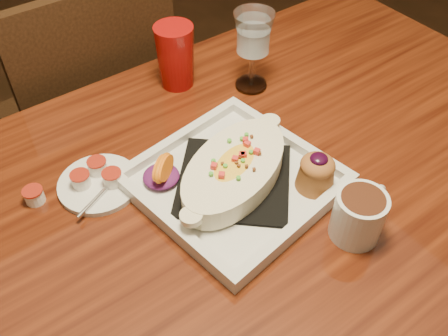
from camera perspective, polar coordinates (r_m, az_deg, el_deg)
table at (r=0.94m, az=0.69°, el=-7.46°), size 1.50×0.90×0.75m
chair_far at (r=1.45m, az=-14.48°, el=5.59°), size 0.42×0.42×0.93m
plate at (r=0.87m, az=1.74°, el=-0.74°), size 0.35×0.35×0.08m
coffee_mug at (r=0.82m, az=15.25°, el=-5.04°), size 0.12×0.08×0.09m
goblet at (r=1.04m, az=3.37°, el=14.67°), size 0.08×0.08×0.17m
saucer at (r=0.91m, az=-14.19°, el=-1.56°), size 0.14×0.14×0.10m
creamer_loose at (r=0.92m, az=-20.89°, el=-2.95°), size 0.04×0.04×0.03m
red_tumbler at (r=1.08m, az=-5.57°, el=12.58°), size 0.08×0.08×0.14m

